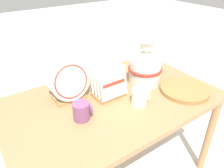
# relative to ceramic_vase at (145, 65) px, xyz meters

# --- Properties ---
(display_table) EXTENTS (1.39, 0.86, 0.74)m
(display_table) POSITION_rel_ceramic_vase_xyz_m (-0.31, -0.04, -0.22)
(display_table) COLOR #9E754C
(display_table) RESTS_ON ground_plane
(ceramic_vase) EXTENTS (0.25, 0.25, 0.34)m
(ceramic_vase) POSITION_rel_ceramic_vase_xyz_m (0.00, 0.00, 0.00)
(ceramic_vase) COLOR white
(ceramic_vase) RESTS_ON display_table
(dish_rack_round_plates) EXTENTS (0.25, 0.17, 0.27)m
(dish_rack_round_plates) POSITION_rel_ceramic_vase_xyz_m (-0.54, 0.12, -0.03)
(dish_rack_round_plates) COLOR tan
(dish_rack_round_plates) RESTS_ON display_table
(dish_rack_square_plates) EXTENTS (0.20, 0.16, 0.22)m
(dish_rack_square_plates) POSITION_rel_ceramic_vase_xyz_m (-0.31, 0.00, -0.06)
(dish_rack_square_plates) COLOR tan
(dish_rack_square_plates) RESTS_ON display_table
(wicker_charger_stack) EXTENTS (0.33, 0.33, 0.03)m
(wicker_charger_stack) POSITION_rel_ceramic_vase_xyz_m (0.14, -0.25, -0.13)
(wicker_charger_stack) COLOR olive
(wicker_charger_stack) RESTS_ON display_table
(mug_cream_glaze) EXTENTS (0.11, 0.10, 0.10)m
(mug_cream_glaze) POSITION_rel_ceramic_vase_xyz_m (-0.21, -0.19, -0.09)
(mug_cream_glaze) COLOR silver
(mug_cream_glaze) RESTS_ON display_table
(mug_plum_glaze) EXTENTS (0.11, 0.10, 0.10)m
(mug_plum_glaze) POSITION_rel_ceramic_vase_xyz_m (-0.57, -0.11, -0.09)
(mug_plum_glaze) COLOR #7A4770
(mug_plum_glaze) RESTS_ON display_table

